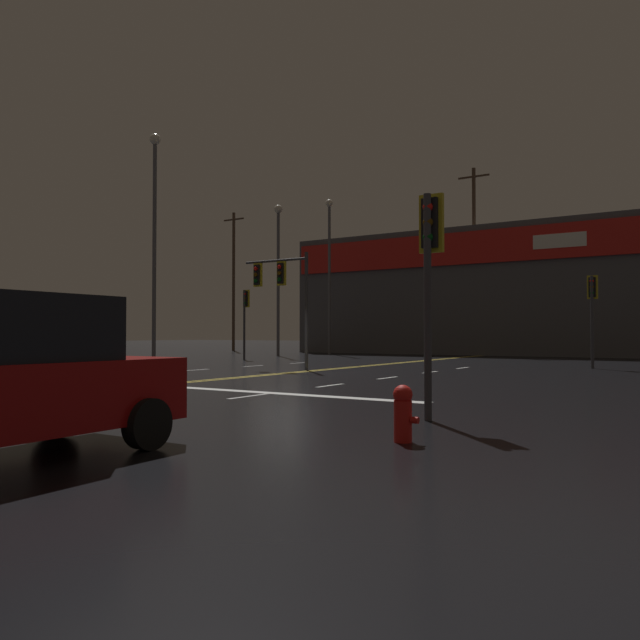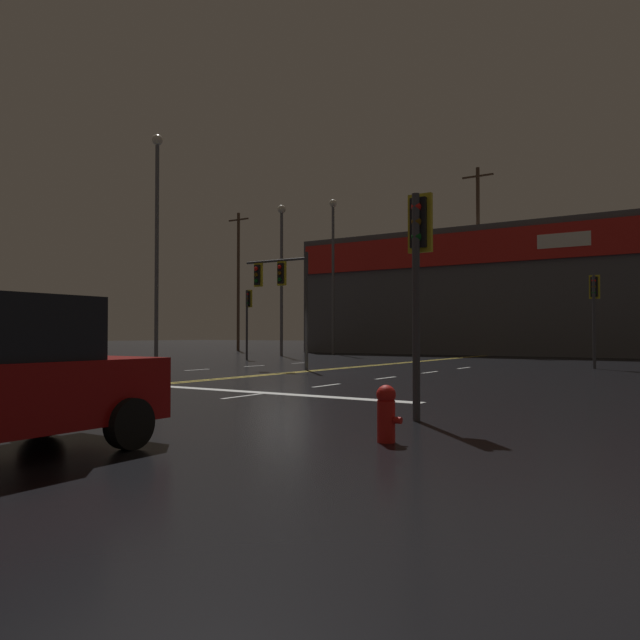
{
  "view_description": "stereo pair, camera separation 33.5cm",
  "coord_description": "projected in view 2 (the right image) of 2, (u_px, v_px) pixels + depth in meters",
  "views": [
    {
      "loc": [
        13.32,
        -18.43,
        1.43
      ],
      "look_at": [
        0.0,
        2.54,
        2.0
      ],
      "focal_mm": 35.0,
      "sensor_mm": 36.0,
      "label": 1
    },
    {
      "loc": [
        13.6,
        -18.25,
        1.43
      ],
      "look_at": [
        0.0,
        2.54,
        2.0
      ],
      "focal_mm": 35.0,
      "sensor_mm": 36.0,
      "label": 2
    }
  ],
  "objects": [
    {
      "name": "ground_plane",
      "position": [
        282.0,
        374.0,
        22.68
      ],
      "size": [
        200.0,
        200.0,
        0.0
      ],
      "primitive_type": "plane",
      "color": "black"
    },
    {
      "name": "road_markings",
      "position": [
        280.0,
        376.0,
        21.41
      ],
      "size": [
        12.6,
        60.0,
        0.01
      ],
      "color": "gold",
      "rests_on": "ground"
    },
    {
      "name": "traffic_signal_median",
      "position": [
        280.0,
        283.0,
        25.53
      ],
      "size": [
        3.13,
        0.36,
        4.71
      ],
      "color": "#38383D",
      "rests_on": "ground"
    },
    {
      "name": "traffic_signal_corner_northeast",
      "position": [
        594.0,
        300.0,
        25.98
      ],
      "size": [
        0.42,
        0.36,
        3.91
      ],
      "color": "#38383D",
      "rests_on": "ground"
    },
    {
      "name": "traffic_signal_corner_southeast",
      "position": [
        418.0,
        253.0,
        10.42
      ],
      "size": [
        0.42,
        0.36,
        3.79
      ],
      "color": "#38383D",
      "rests_on": "ground"
    },
    {
      "name": "traffic_signal_corner_northwest",
      "position": [
        248.0,
        308.0,
        35.23
      ],
      "size": [
        0.42,
        0.36,
        3.95
      ],
      "color": "#38383D",
      "rests_on": "ground"
    },
    {
      "name": "streetlight_near_left",
      "position": [
        282.0,
        260.0,
        41.29
      ],
      "size": [
        0.56,
        0.56,
        10.03
      ],
      "color": "#59595E",
      "rests_on": "ground"
    },
    {
      "name": "streetlight_near_right",
      "position": [
        157.0,
        221.0,
        31.84
      ],
      "size": [
        0.56,
        0.56,
        11.69
      ],
      "color": "#59595E",
      "rests_on": "ground"
    },
    {
      "name": "streetlight_far_right",
      "position": [
        333.0,
        257.0,
        44.84
      ],
      "size": [
        0.56,
        0.56,
        11.18
      ],
      "color": "#59595E",
      "rests_on": "ground"
    },
    {
      "name": "fire_hydrant",
      "position": [
        386.0,
        412.0,
        8.23
      ],
      "size": [
        0.35,
        0.26,
        0.76
      ],
      "color": "red",
      "rests_on": "ground"
    },
    {
      "name": "building_backdrop",
      "position": [
        506.0,
        293.0,
        45.87
      ],
      "size": [
        29.36,
        10.23,
        8.85
      ],
      "color": "#4C4C51",
      "rests_on": "ground"
    },
    {
      "name": "utility_pole_row",
      "position": [
        469.0,
        267.0,
        43.3
      ],
      "size": [
        47.85,
        0.26,
        12.98
      ],
      "color": "#4C3828",
      "rests_on": "ground"
    }
  ]
}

